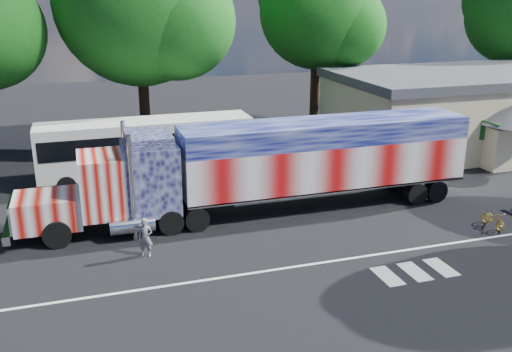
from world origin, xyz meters
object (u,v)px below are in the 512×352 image
object	(u,v)px
tree_ne_a	(319,12)
tree_n_mid	(141,3)
coach_bus	(147,149)
semi_truck	(273,164)
bicycle	(493,219)
woman	(145,237)

from	to	relation	value
tree_ne_a	tree_n_mid	world-z (taller)	tree_n_mid
coach_bus	tree_ne_a	bearing A→B (deg)	31.25
semi_truck	tree_ne_a	bearing A→B (deg)	59.89
tree_ne_a	bicycle	bearing A→B (deg)	-90.05
bicycle	tree_n_mid	world-z (taller)	tree_n_mid
semi_truck	tree_ne_a	world-z (taller)	tree_ne_a
bicycle	woman	bearing A→B (deg)	173.84
semi_truck	bicycle	world-z (taller)	semi_truck
coach_bus	tree_n_mid	bearing A→B (deg)	81.67
tree_ne_a	tree_n_mid	xyz separation A→B (m)	(-13.28, -2.19, 0.74)
semi_truck	coach_bus	size ratio (longest dim) A/B	1.85
bicycle	tree_ne_a	size ratio (longest dim) A/B	0.11
woman	tree_n_mid	xyz separation A→B (m)	(2.35, 16.55, 8.87)
woman	tree_n_mid	distance (m)	18.92
coach_bus	bicycle	size ratio (longest dim) A/B	7.92
semi_truck	tree_n_mid	size ratio (longest dim) A/B	1.47
woman	bicycle	world-z (taller)	woman
tree_ne_a	tree_n_mid	distance (m)	13.48
semi_truck	tree_n_mid	distance (m)	15.84
woman	bicycle	bearing A→B (deg)	15.67
woman	tree_n_mid	size ratio (longest dim) A/B	0.11
semi_truck	coach_bus	world-z (taller)	semi_truck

